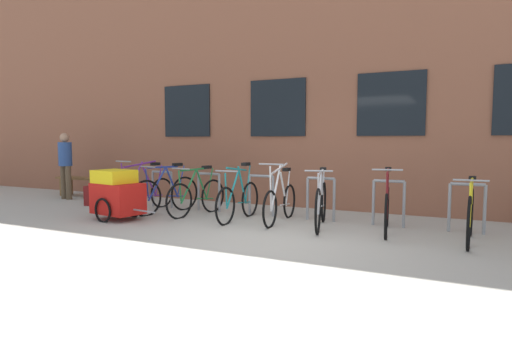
{
  "coord_description": "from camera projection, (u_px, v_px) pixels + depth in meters",
  "views": [
    {
      "loc": [
        2.7,
        -5.72,
        1.47
      ],
      "look_at": [
        -0.94,
        1.6,
        0.74
      ],
      "focal_mm": 30.88,
      "sensor_mm": 36.0,
      "label": 1
    }
  ],
  "objects": [
    {
      "name": "ground_plane",
      "position": [
        265.0,
        241.0,
        6.43
      ],
      "size": [
        42.0,
        42.0,
        0.0
      ],
      "primitive_type": "plane",
      "color": "#B2ADA0"
    },
    {
      "name": "storefront_building",
      "position": [
        372.0,
        88.0,
        12.58
      ],
      "size": [
        28.0,
        8.02,
        5.89
      ],
      "color": "brown",
      "rests_on": "ground"
    },
    {
      "name": "bike_rack",
      "position": [
        290.0,
        193.0,
        8.25
      ],
      "size": [
        6.55,
        0.05,
        0.8
      ],
      "color": "gray",
      "rests_on": "ground"
    },
    {
      "name": "bicycle_yellow",
      "position": [
        470.0,
        215.0,
        6.32
      ],
      "size": [
        0.44,
        1.79,
        0.96
      ],
      "color": "black",
      "rests_on": "ground"
    },
    {
      "name": "bicycle_silver",
      "position": [
        321.0,
        204.0,
        7.41
      ],
      "size": [
        0.55,
        1.79,
        1.02
      ],
      "color": "black",
      "rests_on": "ground"
    },
    {
      "name": "bicycle_green",
      "position": [
        197.0,
        196.0,
        8.59
      ],
      "size": [
        0.44,
        1.63,
        0.97
      ],
      "color": "black",
      "rests_on": "ground"
    },
    {
      "name": "bicycle_white",
      "position": [
        280.0,
        202.0,
        7.84
      ],
      "size": [
        0.44,
        1.69,
        1.09
      ],
      "color": "black",
      "rests_on": "ground"
    },
    {
      "name": "bicycle_teal",
      "position": [
        238.0,
        200.0,
        8.04
      ],
      "size": [
        0.44,
        1.66,
        1.06
      ],
      "color": "black",
      "rests_on": "ground"
    },
    {
      "name": "bicycle_maroon",
      "position": [
        387.0,
        208.0,
        7.03
      ],
      "size": [
        0.44,
        1.72,
        1.06
      ],
      "color": "black",
      "rests_on": "ground"
    },
    {
      "name": "bicycle_purple",
      "position": [
        143.0,
        192.0,
        9.17
      ],
      "size": [
        0.44,
        1.73,
        1.08
      ],
      "color": "black",
      "rests_on": "ground"
    },
    {
      "name": "bicycle_blue",
      "position": [
        166.0,
        194.0,
        8.86
      ],
      "size": [
        0.53,
        1.66,
        1.01
      ],
      "color": "black",
      "rests_on": "ground"
    },
    {
      "name": "bike_trailer",
      "position": [
        117.0,
        194.0,
        8.1
      ],
      "size": [
        1.48,
        0.76,
        0.93
      ],
      "color": "red",
      "rests_on": "ground"
    },
    {
      "name": "wooden_bench",
      "position": [
        84.0,
        183.0,
        11.39
      ],
      "size": [
        1.64,
        0.4,
        0.5
      ],
      "color": "brown",
      "rests_on": "ground"
    },
    {
      "name": "person_by_bench",
      "position": [
        65.0,
        161.0,
        10.83
      ],
      "size": [
        0.36,
        0.32,
        1.63
      ],
      "color": "brown",
      "rests_on": "ground"
    },
    {
      "name": "backpack",
      "position": [
        92.0,
        196.0,
        9.84
      ],
      "size": [
        0.32,
        0.26,
        0.44
      ],
      "primitive_type": "cube",
      "rotation": [
        0.0,
        0.0,
        0.23
      ],
      "color": "maroon",
      "rests_on": "ground"
    }
  ]
}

